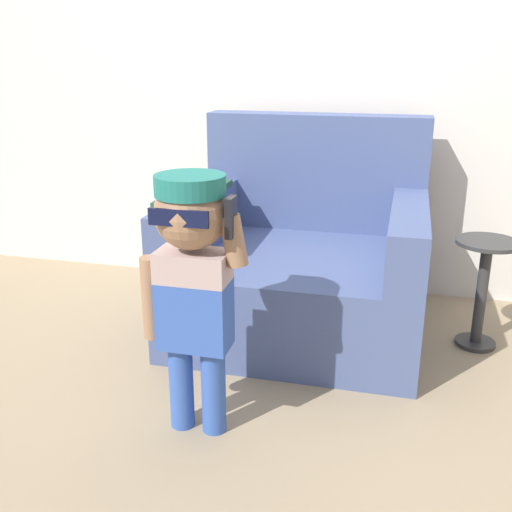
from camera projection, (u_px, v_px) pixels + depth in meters
name	position (u px, v px, depth m)	size (l,w,h in m)	color
ground_plane	(263.00, 331.00, 2.95)	(10.00, 10.00, 0.00)	#998466
wall_back	(296.00, 53.00, 3.20)	(10.00, 0.05, 2.60)	silver
armchair	(302.00, 262.00, 2.93)	(1.16, 1.03, 1.01)	#475684
person_child	(192.00, 267.00, 2.00)	(0.38, 0.29, 0.94)	#3356AD
side_table	(483.00, 283.00, 2.72)	(0.28, 0.28, 0.51)	#333333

